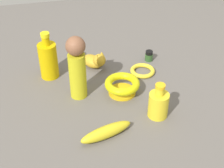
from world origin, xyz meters
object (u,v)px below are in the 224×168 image
cat_figurine (95,61)px  bottle_short (158,104)px  bangle (143,71)px  person_figure_adult (77,67)px  banana (106,132)px  nail_polish_jar (149,56)px  bottle_tall (48,60)px  bowl (122,85)px

cat_figurine → bottle_short: (0.17, -0.36, 0.02)m
bangle → person_figure_adult: 0.33m
cat_figurine → bangle: bearing=-23.7°
bottle_short → banana: bearing=-162.3°
nail_polish_jar → bangle: 0.11m
bangle → bottle_tall: (-0.39, 0.06, 0.07)m
bottle_short → person_figure_adult: size_ratio=0.54×
cat_figurine → bangle: 0.21m
nail_polish_jar → cat_figurine: bearing=-179.1°
bottle_tall → bottle_short: bearing=-43.0°
bowl → bottle_short: size_ratio=1.00×
person_figure_adult → bottle_tall: (-0.10, 0.16, -0.05)m
bowl → bottle_tall: 0.33m
nail_polish_jar → person_figure_adult: size_ratio=0.18×
banana → bottle_short: bearing=-179.0°
person_figure_adult → bottle_tall: bearing=122.4°
cat_figurine → banana: (-0.04, -0.42, -0.01)m
nail_polish_jar → bottle_tall: 0.45m
nail_polish_jar → bottle_tall: bearing=-176.7°
cat_figurine → bottle_tall: size_ratio=0.61×
banana → bowl: bearing=-133.3°
banana → bottle_short: size_ratio=1.36×
bowl → person_figure_adult: bearing=172.1°
banana → bottle_tall: (-0.16, 0.40, 0.06)m
person_figure_adult → bottle_short: bearing=-34.5°
bangle → bowl: bearing=-135.5°
banana → cat_figurine: bearing=-111.8°
cat_figurine → bangle: (0.19, -0.08, -0.03)m
bottle_short → bangle: size_ratio=1.30×
bottle_short → bottle_tall: bearing=137.0°
bowl → nail_polish_jar: (0.18, 0.21, -0.01)m
cat_figurine → bottle_tall: 0.20m
cat_figurine → bottle_tall: bearing=-173.6°
banana → person_figure_adult: size_ratio=0.73×
nail_polish_jar → banana: (-0.29, -0.43, -0.00)m
banana → bottle_tall: size_ratio=0.92×
bowl → cat_figurine: cat_figurine is taller
bowl → banana: size_ratio=0.74×
cat_figurine → person_figure_adult: (-0.10, -0.18, 0.10)m
bangle → cat_figurine: bearing=156.3°
bowl → bottle_tall: bearing=146.0°
banana → bangle: bearing=-140.9°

